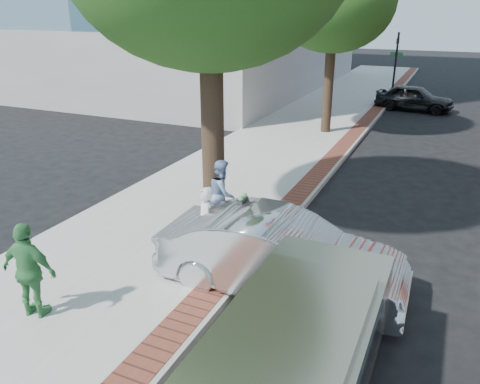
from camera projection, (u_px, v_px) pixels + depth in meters
The scene contains 14 objects.
ground at pixel (198, 269), 9.68m from camera, with size 120.00×120.00×0.00m, color black.
sidewalk at pixel (270, 155), 17.01m from camera, with size 5.00×60.00×0.15m, color #9E9991.
brick_strip at pixel (329, 160), 16.13m from camera, with size 0.60×60.00×0.01m, color brown.
curb at pixel (339, 164), 16.02m from camera, with size 0.10×60.00×0.15m, color gray.
office_base at pixel (189, 55), 32.60m from camera, with size 18.20×22.20×4.00m, color gray.
signal_near at pixel (396, 60), 27.15m from camera, with size 0.70×0.15×3.80m.
tree_far at pixel (334, 1), 18.10m from camera, with size 4.80×4.80×7.14m.
parking_meter at pixel (243, 214), 9.34m from camera, with size 0.12×0.32×1.47m.
person_gray at pixel (206, 224), 9.51m from camera, with size 0.58×0.38×1.59m, color #BDBCC2.
person_officer at pixel (222, 193), 11.01m from camera, with size 0.81×0.63×1.66m, color #86A2CF.
person_green at pixel (30, 271), 7.70m from camera, with size 1.00×0.42×1.70m, color #3F8C4A.
sedan_silver at pixel (280, 256), 8.66m from camera, with size 1.61×4.61×1.52m, color silver.
bg_car at pixel (414, 98), 24.53m from camera, with size 1.58×3.93×1.34m, color black.
van at pixel (295, 358), 5.88m from camera, with size 1.79×4.58×1.68m.
Camera 1 is at (4.27, -7.31, 5.02)m, focal length 35.00 mm.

